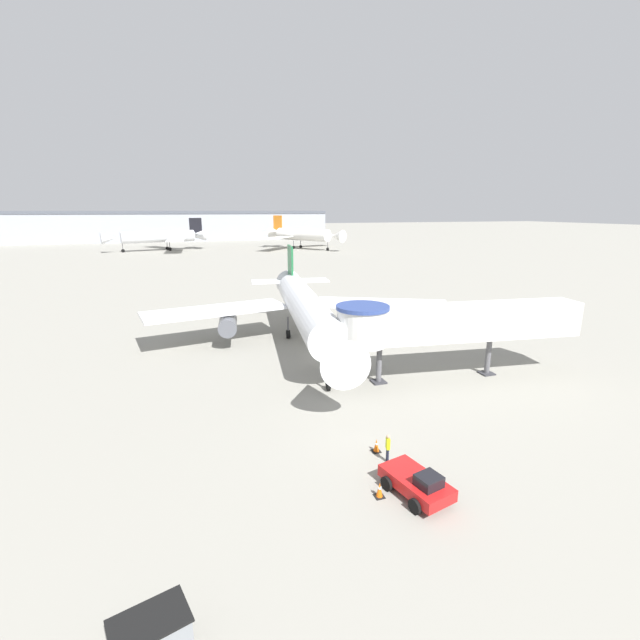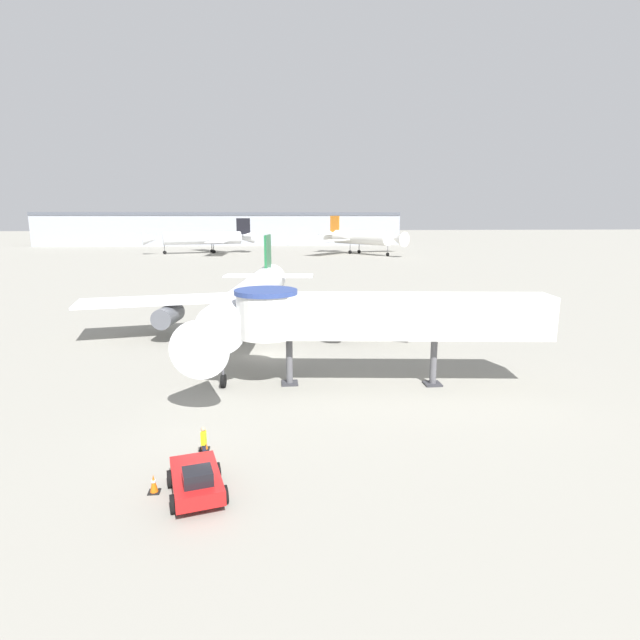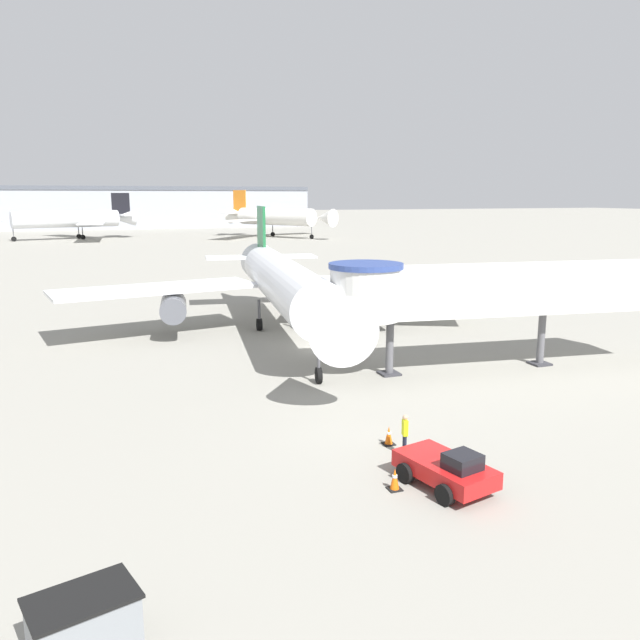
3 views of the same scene
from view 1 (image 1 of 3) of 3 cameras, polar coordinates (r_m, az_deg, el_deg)
The scene contains 11 objects.
ground_plane at distance 40.57m, azimuth 0.78°, elevation -4.89°, with size 800.00×800.00×0.00m, color gray.
main_airplane at distance 43.58m, azimuth -2.10°, elevation 1.76°, with size 32.91×32.35×9.11m.
jet_bridge at distance 35.60m, azimuth 16.17°, elevation -0.32°, with size 20.47×5.56×6.40m.
pushback_tug_red at distance 22.55m, azimuth 12.84°, elevation -20.41°, with size 2.74×3.90×1.49m.
service_container_gray at distance 17.16m, azimuth -21.57°, elevation -34.72°, with size 2.64×2.11×1.41m.
traffic_cone_near_nose at distance 25.69m, azimuth 7.53°, elevation -16.27°, with size 0.47×0.47×0.78m.
traffic_cone_apron_front at distance 22.33m, azimuth 7.94°, elevation -21.54°, with size 0.47×0.47×0.78m.
ground_crew_marshaller at distance 24.59m, azimuth 9.03°, elevation -16.29°, with size 0.24×0.34×1.64m.
background_jet_black_tail at distance 156.96m, azimuth -20.45°, elevation 10.39°, with size 33.51×34.00×10.75m.
background_jet_orange_tail at distance 154.06m, azimuth -2.49°, elevation 11.32°, with size 31.54×30.79×11.49m.
terminal_building at distance 211.40m, azimuth -19.59°, elevation 11.78°, with size 142.93×25.95×13.01m.
Camera 1 is at (-12.34, -36.24, 13.45)m, focal length 24.00 mm.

